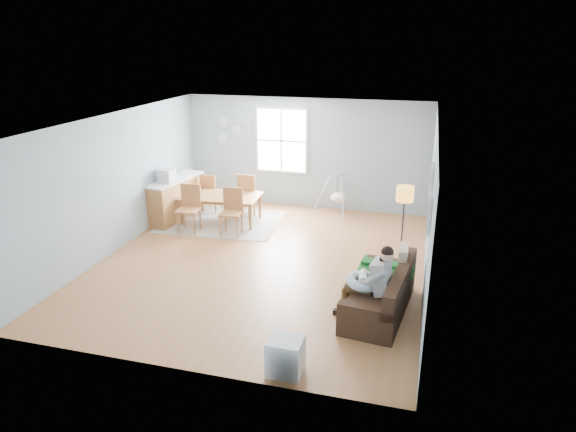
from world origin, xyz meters
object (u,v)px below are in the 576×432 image
(floor_lamp, at_px, (405,201))
(chair_sw, at_px, (190,205))
(dining_table, at_px, (221,209))
(father, at_px, (372,280))
(monitor, at_px, (166,176))
(chair_ne, at_px, (248,191))
(sofa, at_px, (382,296))
(baby_swing, at_px, (339,197))
(chair_se, at_px, (232,208))
(chair_nw, at_px, (210,190))
(storage_cube, at_px, (285,356))
(toddler, at_px, (382,269))
(counter, at_px, (176,198))

(floor_lamp, relative_size, chair_sw, 1.49)
(dining_table, bearing_deg, floor_lamp, -21.10)
(father, xyz_separation_m, monitor, (-4.97, 3.06, 0.46))
(chair_sw, relative_size, chair_ne, 1.02)
(chair_sw, bearing_deg, floor_lamp, -8.02)
(sofa, xyz_separation_m, monitor, (-5.12, 2.80, 0.85))
(monitor, height_order, baby_swing, monitor)
(chair_se, xyz_separation_m, chair_ne, (-0.10, 1.31, -0.00))
(father, bearing_deg, dining_table, 138.31)
(dining_table, bearing_deg, chair_ne, 54.80)
(dining_table, bearing_deg, baby_swing, 22.97)
(floor_lamp, bearing_deg, chair_nw, 157.29)
(storage_cube, bearing_deg, chair_nw, 121.48)
(chair_sw, distance_m, monitor, 0.92)
(sofa, xyz_separation_m, chair_se, (-3.47, 2.55, 0.31))
(toddler, relative_size, dining_table, 0.41)
(floor_lamp, bearing_deg, chair_se, 168.94)
(dining_table, distance_m, monitor, 1.43)
(toddler, xyz_separation_m, storage_cube, (-1.00, -2.07, -0.39))
(storage_cube, xyz_separation_m, chair_nw, (-3.48, 5.68, 0.30))
(floor_lamp, xyz_separation_m, chair_se, (-3.63, 0.71, -0.69))
(chair_se, bearing_deg, toddler, -34.58)
(sofa, height_order, chair_ne, chair_ne)
(chair_ne, bearing_deg, storage_cube, -66.32)
(floor_lamp, height_order, baby_swing, floor_lamp)
(dining_table, xyz_separation_m, chair_sw, (-0.44, -0.68, 0.28))
(chair_se, xyz_separation_m, chair_nw, (-1.06, 1.25, -0.04))
(chair_se, bearing_deg, chair_nw, 130.17)
(sofa, bearing_deg, chair_se, 143.73)
(floor_lamp, relative_size, baby_swing, 1.21)
(toddler, xyz_separation_m, dining_table, (-3.94, 2.98, -0.32))
(monitor, bearing_deg, chair_se, -8.89)
(storage_cube, height_order, dining_table, dining_table)
(chair_nw, bearing_deg, baby_swing, 11.46)
(dining_table, height_order, monitor, monitor)
(sofa, distance_m, chair_ne, 5.26)
(dining_table, bearing_deg, chair_se, -53.30)
(floor_lamp, distance_m, chair_se, 3.76)
(chair_se, bearing_deg, storage_cube, -61.33)
(chair_nw, bearing_deg, toddler, -38.88)
(sofa, distance_m, father, 0.48)
(monitor, bearing_deg, toddler, -27.29)
(dining_table, bearing_deg, counter, 178.60)
(monitor, relative_size, baby_swing, 0.27)
(toddler, bearing_deg, chair_nw, 141.12)
(chair_sw, height_order, counter, chair_sw)
(sofa, height_order, chair_sw, chair_sw)
(chair_nw, bearing_deg, floor_lamp, -22.71)
(chair_sw, height_order, chair_ne, chair_sw)
(chair_se, relative_size, chair_ne, 1.00)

